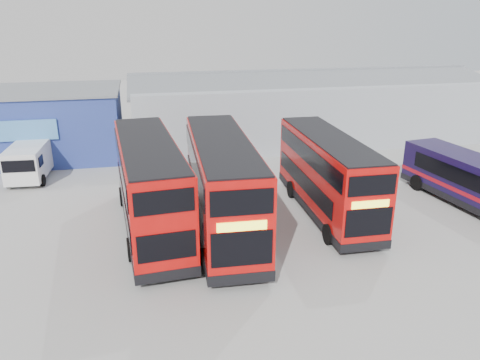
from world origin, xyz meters
TOP-DOWN VIEW (x-y plane):
  - ground_plane at (0.00, 0.00)m, footprint 120.00×120.00m
  - office_block at (-14.00, 17.99)m, footprint 12.30×8.32m
  - maintenance_shed at (8.00, 20.00)m, footprint 30.50×12.00m
  - double_decker_left at (-6.13, 2.80)m, footprint 3.56×11.31m
  - double_decker_centre at (-2.63, 2.05)m, footprint 3.25×11.49m
  - double_decker_right at (3.34, 3.09)m, footprint 2.78×10.36m
  - single_decker_blue at (11.91, 1.77)m, footprint 3.78×10.62m
  - panel_van at (-13.76, 12.74)m, footprint 2.56×5.50m

SIDE VIEW (x-z plane):
  - ground_plane at x=0.00m, z-range 0.00..0.00m
  - panel_van at x=-13.76m, z-range 0.14..2.49m
  - single_decker_blue at x=11.91m, z-range -0.01..2.81m
  - double_decker_right at x=3.34m, z-range -0.01..4.35m
  - double_decker_left at x=-6.13m, z-range -0.01..4.70m
  - double_decker_centre at x=-2.63m, z-range -0.01..4.80m
  - office_block at x=-14.00m, z-range 0.02..5.14m
  - maintenance_shed at x=8.00m, z-range -0.34..5.55m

